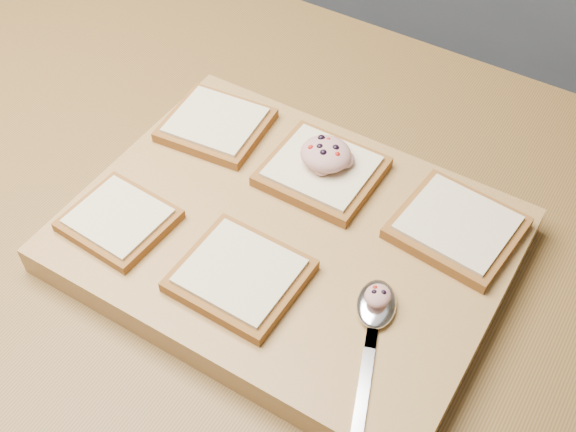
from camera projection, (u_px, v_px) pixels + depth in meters
name	position (u px, v px, depth m)	size (l,w,h in m)	color
island_counter	(217.00, 348.00, 1.25)	(2.00, 0.80, 0.90)	slate
cutting_board	(288.00, 240.00, 0.81)	(0.47, 0.36, 0.04)	#A58147
bread_far_left	(216.00, 124.00, 0.90)	(0.13, 0.12, 0.02)	brown
bread_far_center	(322.00, 171.00, 0.85)	(0.13, 0.12, 0.02)	brown
bread_far_right	(457.00, 227.00, 0.79)	(0.14, 0.13, 0.02)	brown
bread_near_left	(119.00, 220.00, 0.80)	(0.11, 0.11, 0.02)	brown
bread_near_center	(240.00, 275.00, 0.75)	(0.13, 0.12, 0.02)	brown
tuna_salad_dollop	(326.00, 154.00, 0.83)	(0.06, 0.06, 0.03)	tan
spoon	(375.00, 316.00, 0.72)	(0.09, 0.20, 0.01)	silver
spoon_salad	(378.00, 296.00, 0.72)	(0.03, 0.03, 0.02)	tan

